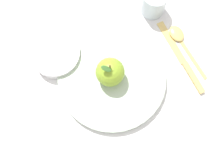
{
  "coord_description": "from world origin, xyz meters",
  "views": [
    {
      "loc": [
        0.13,
        0.12,
        0.67
      ],
      "look_at": [
        0.03,
        -0.03,
        0.02
      ],
      "focal_mm": 44.2,
      "sensor_mm": 36.0,
      "label": 1
    }
  ],
  "objects_px": {
    "dinner_plate": "(112,78)",
    "spoon": "(180,39)",
    "cup": "(154,1)",
    "apple": "(110,72)",
    "knife": "(184,63)",
    "side_bowl": "(56,54)"
  },
  "relations": [
    {
      "from": "dinner_plate",
      "to": "side_bowl",
      "type": "height_order",
      "value": "side_bowl"
    },
    {
      "from": "dinner_plate",
      "to": "cup",
      "type": "bearing_deg",
      "value": -153.57
    },
    {
      "from": "side_bowl",
      "to": "knife",
      "type": "bearing_deg",
      "value": 142.06
    },
    {
      "from": "dinner_plate",
      "to": "knife",
      "type": "height_order",
      "value": "dinner_plate"
    },
    {
      "from": "dinner_plate",
      "to": "spoon",
      "type": "bearing_deg",
      "value": 176.42
    },
    {
      "from": "cup",
      "to": "apple",
      "type": "bearing_deg",
      "value": 25.1
    },
    {
      "from": "dinner_plate",
      "to": "knife",
      "type": "distance_m",
      "value": 0.19
    },
    {
      "from": "dinner_plate",
      "to": "spoon",
      "type": "height_order",
      "value": "dinner_plate"
    },
    {
      "from": "dinner_plate",
      "to": "spoon",
      "type": "xyz_separation_m",
      "value": [
        -0.21,
        0.01,
        -0.01
      ]
    },
    {
      "from": "side_bowl",
      "to": "apple",
      "type": "bearing_deg",
      "value": 122.46
    },
    {
      "from": "apple",
      "to": "knife",
      "type": "height_order",
      "value": "apple"
    },
    {
      "from": "side_bowl",
      "to": "cup",
      "type": "xyz_separation_m",
      "value": [
        -0.28,
        0.03,
        0.02
      ]
    },
    {
      "from": "apple",
      "to": "spoon",
      "type": "xyz_separation_m",
      "value": [
        -0.21,
        0.02,
        -0.05
      ]
    },
    {
      "from": "cup",
      "to": "spoon",
      "type": "xyz_separation_m",
      "value": [
        -0.01,
        0.11,
        -0.03
      ]
    },
    {
      "from": "cup",
      "to": "spoon",
      "type": "bearing_deg",
      "value": 93.02
    },
    {
      "from": "cup",
      "to": "spoon",
      "type": "relative_size",
      "value": 0.43
    },
    {
      "from": "apple",
      "to": "knife",
      "type": "distance_m",
      "value": 0.2
    },
    {
      "from": "side_bowl",
      "to": "cup",
      "type": "distance_m",
      "value": 0.28
    },
    {
      "from": "apple",
      "to": "cup",
      "type": "distance_m",
      "value": 0.22
    },
    {
      "from": "knife",
      "to": "dinner_plate",
      "type": "bearing_deg",
      "value": -22.01
    },
    {
      "from": "spoon",
      "to": "side_bowl",
      "type": "bearing_deg",
      "value": -26.25
    },
    {
      "from": "spoon",
      "to": "cup",
      "type": "bearing_deg",
      "value": -86.98
    }
  ]
}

